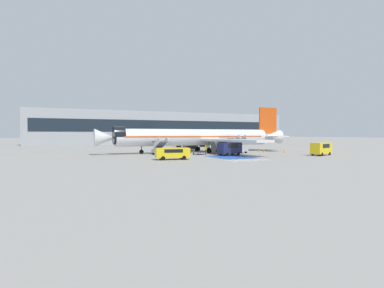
% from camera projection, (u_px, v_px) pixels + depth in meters
% --- Properties ---
extents(ground_plane, '(600.00, 600.00, 0.00)m').
position_uv_depth(ground_plane, '(194.00, 152.00, 64.48)').
color(ground_plane, gray).
extents(apron_leadline_yellow, '(78.29, 0.30, 0.01)m').
position_uv_depth(apron_leadline_yellow, '(196.00, 152.00, 64.50)').
color(apron_leadline_yellow, gold).
rests_on(apron_leadline_yellow, ground_plane).
extents(apron_stand_patch_blue, '(6.45, 8.68, 0.01)m').
position_uv_depth(apron_stand_patch_blue, '(231.00, 157.00, 51.45)').
color(apron_stand_patch_blue, '#2856A8').
rests_on(apron_stand_patch_blue, ground_plane).
extents(apron_walkway_bar_0, '(0.44, 3.60, 0.01)m').
position_uv_depth(apron_walkway_bar_0, '(231.00, 161.00, 44.53)').
color(apron_walkway_bar_0, silver).
rests_on(apron_walkway_bar_0, ground_plane).
extents(apron_walkway_bar_1, '(0.44, 3.60, 0.01)m').
position_uv_depth(apron_walkway_bar_1, '(237.00, 160.00, 45.01)').
color(apron_walkway_bar_1, silver).
rests_on(apron_walkway_bar_1, ground_plane).
extents(apron_walkway_bar_2, '(0.44, 3.60, 0.01)m').
position_uv_depth(apron_walkway_bar_2, '(244.00, 160.00, 45.49)').
color(apron_walkway_bar_2, silver).
rests_on(apron_walkway_bar_2, ground_plane).
extents(apron_walkway_bar_3, '(0.44, 3.60, 0.01)m').
position_uv_depth(apron_walkway_bar_3, '(251.00, 160.00, 45.98)').
color(apron_walkway_bar_3, silver).
rests_on(apron_walkway_bar_3, ground_plane).
extents(apron_walkway_bar_4, '(0.44, 3.60, 0.01)m').
position_uv_depth(apron_walkway_bar_4, '(257.00, 160.00, 46.46)').
color(apron_walkway_bar_4, silver).
rests_on(apron_walkway_bar_4, ground_plane).
extents(apron_walkway_bar_5, '(0.44, 3.60, 0.01)m').
position_uv_depth(apron_walkway_bar_5, '(264.00, 159.00, 46.94)').
color(apron_walkway_bar_5, silver).
rests_on(apron_walkway_bar_5, ground_plane).
extents(airliner, '(43.42, 36.14, 10.32)m').
position_uv_depth(airliner, '(199.00, 137.00, 64.69)').
color(airliner, silver).
rests_on(airliner, ground_plane).
extents(boarding_stairs_forward, '(2.21, 5.23, 3.48)m').
position_uv_depth(boarding_stairs_forward, '(160.00, 150.00, 56.74)').
color(boarding_stairs_forward, '#ADB2BA').
rests_on(boarding_stairs_forward, ground_plane).
extents(boarding_stairs_aft, '(2.21, 5.23, 3.88)m').
position_uv_depth(boarding_stairs_aft, '(237.00, 148.00, 63.65)').
color(boarding_stairs_aft, '#ADB2BA').
rests_on(boarding_stairs_aft, ground_plane).
extents(fuel_tanker, '(11.00, 3.33, 3.28)m').
position_uv_depth(fuel_tanker, '(191.00, 142.00, 91.46)').
color(fuel_tanker, '#38383D').
rests_on(fuel_tanker, ground_plane).
extents(service_van_0, '(5.47, 2.62, 1.82)m').
position_uv_depth(service_van_0, '(172.00, 152.00, 46.29)').
color(service_van_0, yellow).
rests_on(service_van_0, ground_plane).
extents(service_van_1, '(5.42, 3.37, 2.36)m').
position_uv_depth(service_van_1, '(321.00, 148.00, 55.58)').
color(service_van_1, yellow).
rests_on(service_van_1, ground_plane).
extents(service_van_2, '(5.04, 2.87, 2.36)m').
position_uv_depth(service_van_2, '(230.00, 148.00, 55.56)').
color(service_van_2, '#1E234C').
rests_on(service_van_2, ground_plane).
extents(baggage_cart, '(2.97, 2.37, 0.87)m').
position_uv_depth(baggage_cart, '(200.00, 153.00, 57.75)').
color(baggage_cart, gray).
rests_on(baggage_cart, ground_plane).
extents(ground_crew_0, '(0.45, 0.48, 1.59)m').
position_uv_depth(ground_crew_0, '(206.00, 149.00, 60.25)').
color(ground_crew_0, '#2D2D33').
rests_on(ground_crew_0, ground_plane).
extents(ground_crew_1, '(0.46, 0.29, 1.59)m').
position_uv_depth(ground_crew_1, '(214.00, 149.00, 61.57)').
color(ground_crew_1, '#2D2D33').
rests_on(ground_crew_1, ground_plane).
extents(ground_crew_2, '(0.32, 0.47, 1.60)m').
position_uv_depth(ground_crew_2, '(222.00, 149.00, 62.11)').
color(ground_crew_2, '#191E38').
rests_on(ground_crew_2, ground_plane).
extents(ground_crew_3, '(0.46, 0.47, 1.87)m').
position_uv_depth(ground_crew_3, '(207.00, 148.00, 62.43)').
color(ground_crew_3, '#2D2D33').
rests_on(ground_crew_3, ground_plane).
extents(traffic_cone_0, '(0.49, 0.49, 0.55)m').
position_uv_depth(traffic_cone_0, '(264.00, 151.00, 65.00)').
color(traffic_cone_0, orange).
rests_on(traffic_cone_0, ground_plane).
extents(traffic_cone_1, '(0.47, 0.47, 0.52)m').
position_uv_depth(traffic_cone_1, '(284.00, 151.00, 63.91)').
color(traffic_cone_1, orange).
rests_on(traffic_cone_1, ground_plane).
extents(traffic_cone_2, '(0.46, 0.46, 0.52)m').
position_uv_depth(traffic_cone_2, '(259.00, 151.00, 66.38)').
color(traffic_cone_2, orange).
rests_on(traffic_cone_2, ground_plane).
extents(terminal_building, '(107.65, 12.10, 12.96)m').
position_uv_depth(terminal_building, '(168.00, 128.00, 126.18)').
color(terminal_building, '#9EA3A8').
rests_on(terminal_building, ground_plane).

